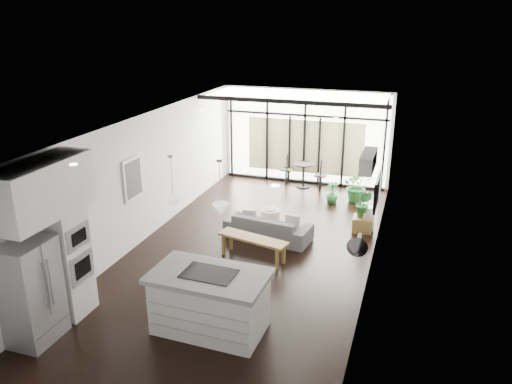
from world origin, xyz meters
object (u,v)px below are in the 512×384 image
Objects in this scene: sofa at (268,223)px; pouf at (270,217)px; fridge at (31,292)px; tv at (377,191)px; milk_can at (368,219)px; console_bench at (253,248)px; island at (210,302)px.

sofa is 0.83m from pouf.
fridge is 3.52× the size of pouf.
pouf is at bearing 168.14° from tv.
sofa is at bearing -76.82° from pouf.
pouf is 2.31m from milk_can.
pouf is 0.43× the size of tv.
pouf is at bearing -171.60° from milk_can.
fridge is 4.36m from console_bench.
sofa is 1.28× the size of console_bench.
island is 5.14m from milk_can.
console_bench is (-0.13, 2.54, -0.26)m from island.
island is 4.52m from tv.
island is at bearing -85.99° from pouf.
island reaches higher than pouf.
console_bench is 3.23× the size of pouf.
sofa is at bearing 93.95° from island.
fridge is 5.93m from pouf.
island is 3.02× the size of milk_can.
pouf is at bearing -69.18° from sofa.
fridge reaches higher than island.
tv reaches higher than milk_can.
fridge is 1.51× the size of tv.
milk_can is (4.46, 5.81, -0.52)m from fridge.
pouf is 2.78m from tv.
fridge reaches higher than sofa.
console_bench is 2.49× the size of milk_can.
island is at bearing 23.34° from fridge.
pouf is (2.18, 5.47, -0.64)m from fridge.
tv is (2.32, 1.33, 1.06)m from console_bench.
fridge is 0.85× the size of sofa.
island reaches higher than sofa.
island is 0.95× the size of sofa.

